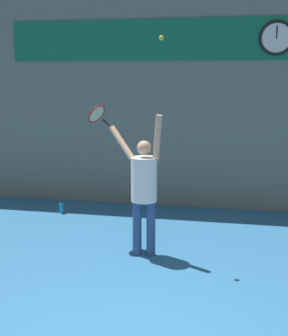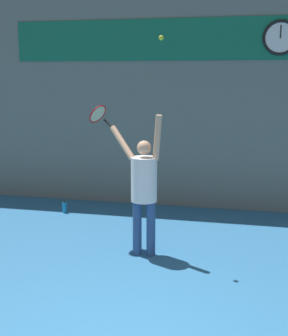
{
  "view_description": "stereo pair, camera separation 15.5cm",
  "coord_description": "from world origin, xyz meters",
  "views": [
    {
      "loc": [
        0.9,
        -3.59,
        2.63
      ],
      "look_at": [
        -0.39,
        2.8,
        1.31
      ],
      "focal_mm": 50.0,
      "sensor_mm": 36.0,
      "label": 1
    },
    {
      "loc": [
        1.05,
        -3.55,
        2.63
      ],
      "look_at": [
        -0.39,
        2.8,
        1.31
      ],
      "focal_mm": 50.0,
      "sensor_mm": 36.0,
      "label": 2
    }
  ],
  "objects": [
    {
      "name": "tennis_racket",
      "position": [
        -1.2,
        3.22,
        2.02
      ],
      "size": [
        0.44,
        0.38,
        0.34
      ],
      "color": "black"
    },
    {
      "name": "tennis_player",
      "position": [
        -0.4,
        2.81,
        1.06
      ],
      "size": [
        0.89,
        0.55,
        2.07
      ],
      "color": "#2D4C7F",
      "rests_on": "ground_plane"
    },
    {
      "name": "water_bottle",
      "position": [
        -2.35,
        4.54,
        0.11
      ],
      "size": [
        0.08,
        0.08,
        0.24
      ],
      "color": "#198CCC",
      "rests_on": "ground_plane"
    },
    {
      "name": "back_wall",
      "position": [
        0.0,
        5.53,
        2.5
      ],
      "size": [
        18.0,
        0.1,
        5.0
      ],
      "color": "slate",
      "rests_on": "ground_plane"
    },
    {
      "name": "scoreboard_clock",
      "position": [
        1.52,
        5.45,
        3.26
      ],
      "size": [
        0.63,
        0.06,
        0.63
      ],
      "color": "white"
    },
    {
      "name": "sponsor_banner",
      "position": [
        0.0,
        5.47,
        3.26
      ],
      "size": [
        7.23,
        0.02,
        0.78
      ],
      "color": "#146B4C"
    },
    {
      "name": "tennis_ball",
      "position": [
        -0.15,
        2.76,
        3.09
      ],
      "size": [
        0.07,
        0.07,
        0.07
      ],
      "color": "#CCDB2D"
    }
  ]
}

